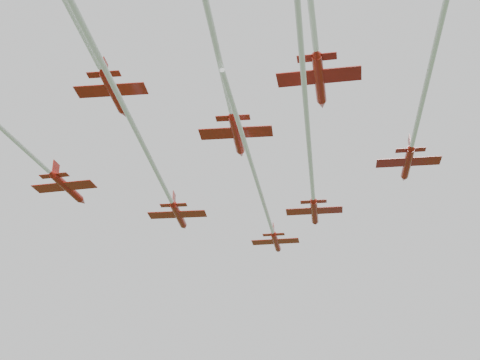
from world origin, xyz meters
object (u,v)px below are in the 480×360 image
(jet_row2_left, at_px, (156,170))
(jet_row2_right, at_px, (310,154))
(jet_row3_mid, at_px, (215,43))
(jet_row4_right, at_px, (313,25))
(jet_lead, at_px, (265,209))
(jet_row3_right, at_px, (418,117))
(jet_row3_left, at_px, (15,141))

(jet_row2_left, relative_size, jet_row2_right, 0.89)
(jet_row3_mid, height_order, jet_row4_right, jet_row4_right)
(jet_lead, xyz_separation_m, jet_row3_mid, (6.27, -39.59, 1.38))
(jet_row3_mid, distance_m, jet_row3_right, 24.55)
(jet_row2_right, relative_size, jet_row3_left, 1.22)
(jet_row4_right, bearing_deg, jet_row3_mid, 173.62)
(jet_row3_right, xyz_separation_m, jet_row4_right, (-8.25, -16.05, 2.75))
(jet_row3_mid, bearing_deg, jet_row2_left, 115.96)
(jet_row2_right, height_order, jet_row3_mid, jet_row3_mid)
(jet_row3_mid, bearing_deg, jet_row3_right, 30.34)
(jet_row2_right, distance_m, jet_row3_left, 35.25)
(jet_row2_left, distance_m, jet_row2_right, 20.00)
(jet_row3_left, relative_size, jet_row3_mid, 0.81)
(jet_row2_left, relative_size, jet_row3_mid, 0.87)
(jet_row3_mid, distance_m, jet_row4_right, 9.83)
(jet_lead, bearing_deg, jet_row3_mid, -90.28)
(jet_row3_left, bearing_deg, jet_row3_mid, -18.86)
(jet_row2_left, height_order, jet_row3_right, jet_row2_left)
(jet_row3_right, distance_m, jet_row4_right, 18.25)
(jet_lead, distance_m, jet_row3_right, 33.65)
(jet_lead, relative_size, jet_row4_right, 1.26)
(jet_row3_right, bearing_deg, jet_row2_left, 163.09)
(jet_row2_right, bearing_deg, jet_row2_left, 175.65)
(jet_row2_left, distance_m, jet_row3_mid, 25.18)
(jet_row4_right, bearing_deg, jet_lead, 103.88)
(jet_row2_right, height_order, jet_row4_right, jet_row4_right)
(jet_row3_mid, bearing_deg, jet_row2_right, 66.50)
(jet_row2_left, xyz_separation_m, jet_row3_left, (-11.70, -13.47, -0.64))
(jet_row4_right, bearing_deg, jet_row3_left, 162.41)
(jet_row3_left, relative_size, jet_row4_right, 1.21)
(jet_row2_left, distance_m, jet_row3_right, 33.61)
(jet_row2_left, bearing_deg, jet_row3_right, -17.89)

